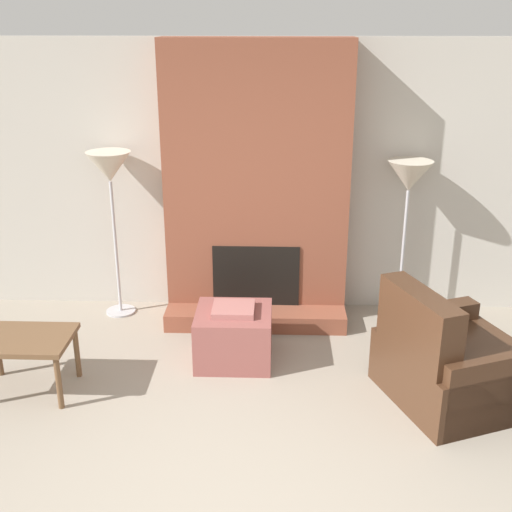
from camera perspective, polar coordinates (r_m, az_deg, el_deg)
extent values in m
cube|color=#BCB7AD|center=(6.19, 0.13, 6.87)|extent=(6.90, 0.06, 2.60)
cube|color=brown|center=(5.98, 0.06, 6.37)|extent=(1.70, 0.37, 2.60)
cube|color=brown|center=(6.08, -0.05, -5.61)|extent=(1.70, 0.31, 0.17)
cube|color=black|center=(6.06, 0.00, -1.79)|extent=(0.82, 0.02, 0.59)
cube|color=#8C4C47|center=(5.48, -1.99, -7.11)|extent=(0.63, 0.59, 0.45)
cube|color=#A56660|center=(5.36, -2.02, -4.75)|extent=(0.35, 0.33, 0.05)
cube|color=#422819|center=(5.20, 17.31, -9.78)|extent=(1.23, 1.25, 0.45)
cube|color=#422819|center=(4.88, 14.05, -8.21)|extent=(0.48, 0.83, 0.94)
cube|color=#422819|center=(4.90, 20.20, -11.20)|extent=(0.85, 0.46, 0.59)
cube|color=#422819|center=(5.45, 14.90, -7.20)|extent=(0.85, 0.46, 0.59)
cube|color=brown|center=(5.25, -19.99, -6.99)|extent=(0.73, 0.54, 0.04)
cylinder|color=brown|center=(5.06, -17.13, -10.73)|extent=(0.04, 0.04, 0.43)
cylinder|color=brown|center=(5.44, -15.63, -8.28)|extent=(0.04, 0.04, 0.43)
cylinder|color=#ADADB2|center=(6.55, -11.91, -4.80)|extent=(0.29, 0.29, 0.02)
cylinder|color=#ADADB2|center=(6.30, -12.35, 0.68)|extent=(0.03, 0.03, 1.31)
cone|color=beige|center=(6.08, -12.92, 7.75)|extent=(0.41, 0.41, 0.28)
cylinder|color=#ADADB2|center=(6.48, 12.47, -5.16)|extent=(0.29, 0.29, 0.02)
cylinder|color=#ADADB2|center=(6.23, 12.91, 0.11)|extent=(0.03, 0.03, 1.25)
cone|color=beige|center=(6.02, 13.49, 6.95)|extent=(0.41, 0.41, 0.28)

